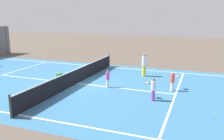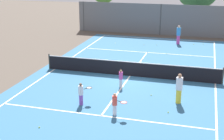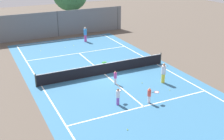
# 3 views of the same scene
# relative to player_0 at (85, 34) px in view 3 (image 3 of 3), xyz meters

# --- Properties ---
(ground_plane) EXTENTS (80.00, 80.00, 0.00)m
(ground_plane) POSITION_rel_player_0_xyz_m (-2.22, -10.25, -0.90)
(ground_plane) COLOR brown
(court_surface) EXTENTS (13.00, 25.00, 0.01)m
(court_surface) POSITION_rel_player_0_xyz_m (-2.22, -10.25, -0.90)
(court_surface) COLOR teal
(court_surface) RESTS_ON ground_plane
(tennis_net) EXTENTS (11.90, 0.10, 1.10)m
(tennis_net) POSITION_rel_player_0_xyz_m (-2.22, -10.25, -0.39)
(tennis_net) COLOR #333833
(tennis_net) RESTS_ON ground_plane
(perimeter_fence) EXTENTS (18.00, 0.12, 3.20)m
(perimeter_fence) POSITION_rel_player_0_xyz_m (-2.22, 3.75, 0.70)
(perimeter_fence) COLOR slate
(perimeter_fence) RESTS_ON ground_plane
(player_0) EXTENTS (0.37, 0.37, 1.75)m
(player_0) POSITION_rel_player_0_xyz_m (0.00, 0.00, 0.00)
(player_0) COLOR #D14799
(player_0) RESTS_ON ground_plane
(player_1) EXTENTS (0.68, 0.79, 1.23)m
(player_1) POSITION_rel_player_0_xyz_m (-3.66, -15.60, -0.26)
(player_1) COLOR purple
(player_1) RESTS_ON ground_plane
(player_2) EXTENTS (0.24, 0.24, 1.12)m
(player_2) POSITION_rel_player_0_xyz_m (-2.29, -12.49, -0.33)
(player_2) COLOR silver
(player_2) RESTS_ON ground_plane
(player_3) EXTENTS (0.83, 0.49, 1.16)m
(player_3) POSITION_rel_player_0_xyz_m (-1.58, -16.37, -0.29)
(player_3) COLOR silver
(player_3) RESTS_ON ground_plane
(player_4) EXTENTS (0.36, 0.36, 1.67)m
(player_4) POSITION_rel_player_0_xyz_m (1.30, -13.96, -0.04)
(player_4) COLOR yellow
(player_4) RESTS_ON ground_plane
(ball_crate) EXTENTS (0.39, 0.28, 0.43)m
(ball_crate) POSITION_rel_player_0_xyz_m (-1.37, -8.37, -0.71)
(ball_crate) COLOR green
(ball_crate) RESTS_ON ground_plane
(tennis_ball_0) EXTENTS (0.07, 0.07, 0.07)m
(tennis_ball_0) POSITION_rel_player_0_xyz_m (-0.57, -3.95, -0.86)
(tennis_ball_0) COLOR #CCE533
(tennis_ball_0) RESTS_ON ground_plane
(tennis_ball_1) EXTENTS (0.07, 0.07, 0.07)m
(tennis_ball_1) POSITION_rel_player_0_xyz_m (-4.59, -18.64, -0.86)
(tennis_ball_1) COLOR #CCE533
(tennis_ball_1) RESTS_ON ground_plane
(tennis_ball_2) EXTENTS (0.07, 0.07, 0.07)m
(tennis_ball_2) POSITION_rel_player_0_xyz_m (-2.19, -6.06, -0.86)
(tennis_ball_2) COLOR #CCE533
(tennis_ball_2) RESTS_ON ground_plane
(tennis_ball_3) EXTENTS (0.07, 0.07, 0.07)m
(tennis_ball_3) POSITION_rel_player_0_xyz_m (0.93, -15.38, -0.86)
(tennis_ball_3) COLOR #CCE533
(tennis_ball_3) RESTS_ON ground_plane
(tennis_ball_4) EXTENTS (0.07, 0.07, 0.07)m
(tennis_ball_4) POSITION_rel_player_0_xyz_m (-0.28, -13.33, -0.86)
(tennis_ball_4) COLOR #CCE533
(tennis_ball_4) RESTS_ON ground_plane
(tennis_ball_5) EXTENTS (0.07, 0.07, 0.07)m
(tennis_ball_5) POSITION_rel_player_0_xyz_m (-1.64, -8.65, -0.86)
(tennis_ball_5) COLOR #CCE533
(tennis_ball_5) RESTS_ON ground_plane
(tennis_ball_6) EXTENTS (0.07, 0.07, 0.07)m
(tennis_ball_6) POSITION_rel_player_0_xyz_m (1.43, 0.09, -0.86)
(tennis_ball_6) COLOR #CCE533
(tennis_ball_6) RESTS_ON ground_plane
(tennis_ball_7) EXTENTS (0.07, 0.07, 0.07)m
(tennis_ball_7) POSITION_rel_player_0_xyz_m (-1.84, -1.03, -0.86)
(tennis_ball_7) COLOR #CCE533
(tennis_ball_7) RESTS_ON ground_plane
(tennis_ball_8) EXTENTS (0.07, 0.07, 0.07)m
(tennis_ball_8) POSITION_rel_player_0_xyz_m (-2.96, -1.31, -0.86)
(tennis_ball_8) COLOR #CCE533
(tennis_ball_8) RESTS_ON ground_plane
(tennis_ball_9) EXTENTS (0.07, 0.07, 0.07)m
(tennis_ball_9) POSITION_rel_player_0_xyz_m (-5.70, -1.31, -0.86)
(tennis_ball_9) COLOR #CCE533
(tennis_ball_9) RESTS_ON ground_plane
(tennis_ball_10) EXTENTS (0.07, 0.07, 0.07)m
(tennis_ball_10) POSITION_rel_player_0_xyz_m (-5.35, 0.43, -0.86)
(tennis_ball_10) COLOR #CCE533
(tennis_ball_10) RESTS_ON ground_plane
(tennis_ball_11) EXTENTS (0.07, 0.07, 0.07)m
(tennis_ball_11) POSITION_rel_player_0_xyz_m (2.28, 0.51, -0.86)
(tennis_ball_11) COLOR #CCE533
(tennis_ball_11) RESTS_ON ground_plane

